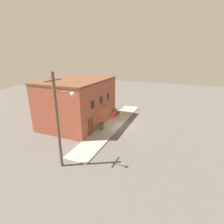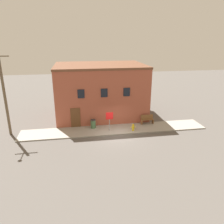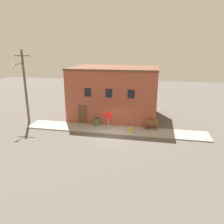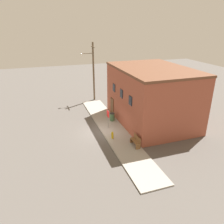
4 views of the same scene
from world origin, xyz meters
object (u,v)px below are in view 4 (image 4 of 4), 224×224
(fire_hydrant, at_px, (112,135))
(bench, at_px, (136,141))
(trash_bin, at_px, (112,117))
(utility_pole, at_px, (93,70))
(stop_sign, at_px, (108,116))

(fire_hydrant, height_order, bench, bench)
(trash_bin, bearing_deg, utility_pole, -179.20)
(stop_sign, relative_size, trash_bin, 2.16)
(fire_hydrant, distance_m, stop_sign, 2.63)
(trash_bin, relative_size, utility_pole, 0.11)
(bench, distance_m, utility_pole, 14.68)
(bench, bearing_deg, utility_pole, -178.54)
(bench, height_order, utility_pole, utility_pole)
(bench, distance_m, trash_bin, 5.96)
(utility_pole, bearing_deg, bench, 1.46)
(fire_hydrant, bearing_deg, stop_sign, 172.30)
(utility_pole, bearing_deg, fire_hydrant, -5.73)
(trash_bin, bearing_deg, fire_hydrant, -18.61)
(stop_sign, distance_m, trash_bin, 2.09)
(stop_sign, relative_size, bench, 1.44)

